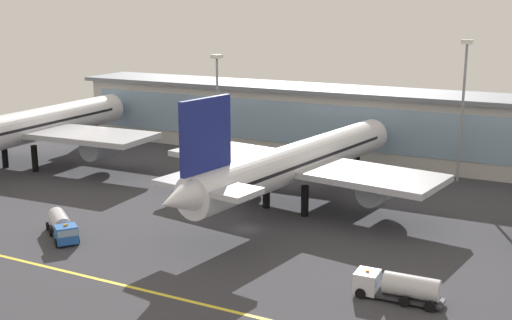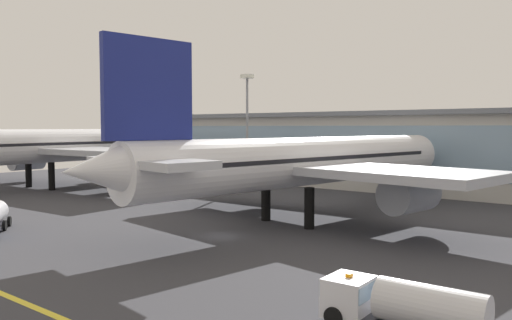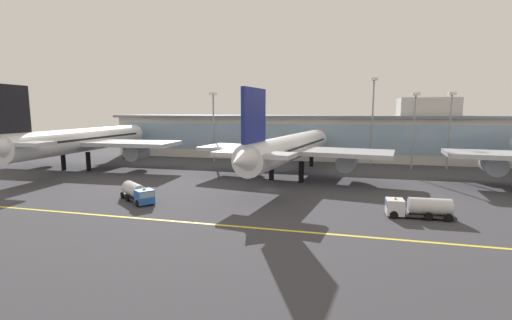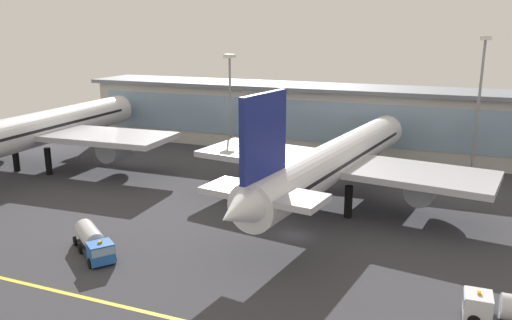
{
  "view_description": "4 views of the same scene",
  "coord_description": "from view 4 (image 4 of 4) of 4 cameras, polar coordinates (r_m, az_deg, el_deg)",
  "views": [
    {
      "loc": [
        39.06,
        -72.91,
        29.23
      ],
      "look_at": [
        -5.53,
        13.89,
        6.05
      ],
      "focal_mm": 45.37,
      "sensor_mm": 36.0,
      "label": 1
    },
    {
      "loc": [
        34.26,
        -37.62,
        10.92
      ],
      "look_at": [
        -6.63,
        14.23,
        6.71
      ],
      "focal_mm": 36.03,
      "sensor_mm": 36.0,
      "label": 2
    },
    {
      "loc": [
        13.48,
        -64.43,
        14.93
      ],
      "look_at": [
        -4.26,
        6.01,
        4.87
      ],
      "focal_mm": 24.72,
      "sensor_mm": 36.0,
      "label": 3
    },
    {
      "loc": [
        17.54,
        -56.69,
        25.06
      ],
      "look_at": [
        -9.04,
        9.71,
        6.59
      ],
      "focal_mm": 35.63,
      "sensor_mm": 36.0,
      "label": 4
    }
  ],
  "objects": [
    {
      "name": "apron_light_mast_east",
      "position": [
        95.61,
        23.89,
        7.61
      ],
      "size": [
        1.8,
        1.8,
        23.98
      ],
      "color": "gray",
      "rests_on": "ground"
    },
    {
      "name": "airliner_near_left",
      "position": [
        100.7,
        -22.83,
        3.23
      ],
      "size": [
        50.09,
        58.47,
        20.24
      ],
      "rotation": [
        0.0,
        0.0,
        1.61
      ],
      "color": "black",
      "rests_on": "ground"
    },
    {
      "name": "ground_plane",
      "position": [
        64.41,
        4.3,
        -8.46
      ],
      "size": [
        180.0,
        180.0,
        0.0
      ],
      "primitive_type": "plane",
      "color": "#38383D"
    },
    {
      "name": "fuel_tanker_truck",
      "position": [
        61.47,
        -17.77,
        -8.78
      ],
      "size": [
        8.7,
        7.35,
        2.9
      ],
      "rotation": [
        0.0,
        0.0,
        5.64
      ],
      "color": "black",
      "rests_on": "ground"
    },
    {
      "name": "terminal_building",
      "position": [
        106.62,
        12.97,
        4.52
      ],
      "size": [
        125.77,
        14.0,
        18.86
      ],
      "color": "beige",
      "rests_on": "ground"
    },
    {
      "name": "airliner_near_right",
      "position": [
        73.5,
        8.99,
        -0.06
      ],
      "size": [
        43.95,
        58.12,
        18.73
      ],
      "rotation": [
        0.0,
        0.0,
        1.42
      ],
      "color": "black",
      "rests_on": "ground"
    },
    {
      "name": "apron_light_mast_far_east",
      "position": [
        100.58,
        -2.94,
        7.94
      ],
      "size": [
        1.8,
        1.8,
        20.38
      ],
      "color": "gray",
      "rests_on": "ground"
    }
  ]
}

